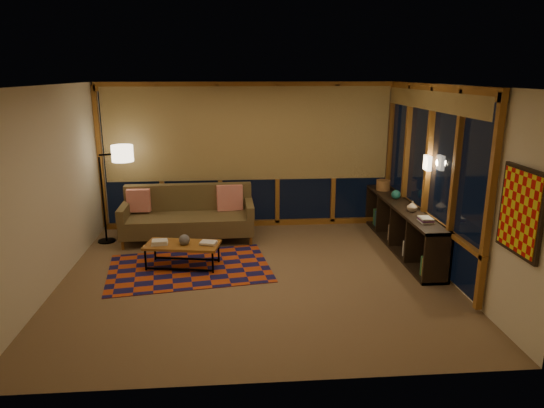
{
  "coord_description": "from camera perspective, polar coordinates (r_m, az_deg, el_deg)",
  "views": [
    {
      "loc": [
        -0.27,
        -6.5,
        2.86
      ],
      "look_at": [
        0.26,
        0.22,
        1.02
      ],
      "focal_mm": 32.0,
      "sensor_mm": 36.0,
      "label": 1
    }
  ],
  "objects": [
    {
      "name": "floor",
      "position": [
        7.11,
        -1.99,
        -8.51
      ],
      "size": [
        5.5,
        5.0,
        0.01
      ],
      "primitive_type": "cube",
      "color": "brown",
      "rests_on": "ground"
    },
    {
      "name": "ceiling",
      "position": [
        6.51,
        -2.22,
        13.81
      ],
      "size": [
        5.5,
        5.0,
        0.01
      ],
      "primitive_type": "cube",
      "color": "silver",
      "rests_on": "walls"
    },
    {
      "name": "walls",
      "position": [
        6.68,
        -2.1,
        2.15
      ],
      "size": [
        5.51,
        5.01,
        2.7
      ],
      "color": "beige",
      "rests_on": "floor"
    },
    {
      "name": "window_wall_back",
      "position": [
        9.06,
        -2.78,
        5.62
      ],
      "size": [
        5.3,
        0.16,
        2.6
      ],
      "primitive_type": null,
      "color": "olive",
      "rests_on": "walls"
    },
    {
      "name": "window_wall_right",
      "position": [
        7.84,
        17.71,
        3.39
      ],
      "size": [
        0.16,
        3.7,
        2.6
      ],
      "primitive_type": null,
      "color": "olive",
      "rests_on": "walls"
    },
    {
      "name": "wall_art",
      "position": [
        5.7,
        27.17,
        -0.81
      ],
      "size": [
        0.06,
        0.74,
        0.94
      ],
      "primitive_type": null,
      "color": "red",
      "rests_on": "walls"
    },
    {
      "name": "wall_sconce",
      "position": [
        7.64,
        17.82,
        4.63
      ],
      "size": [
        0.12,
        0.18,
        0.22
      ],
      "primitive_type": null,
      "color": "#FFE3B7",
      "rests_on": "walls"
    },
    {
      "name": "sofa",
      "position": [
        8.56,
        -9.85,
        -1.27
      ],
      "size": [
        2.27,
        0.96,
        0.92
      ],
      "primitive_type": null,
      "rotation": [
        0.0,
        0.0,
        0.02
      ],
      "color": "brown",
      "rests_on": "floor"
    },
    {
      "name": "pillow_left",
      "position": [
        8.79,
        -15.4,
        0.16
      ],
      "size": [
        0.4,
        0.14,
        0.4
      ],
      "primitive_type": null,
      "rotation": [
        0.0,
        0.0,
        -0.02
      ],
      "color": "red",
      "rests_on": "sofa"
    },
    {
      "name": "pillow_right",
      "position": [
        8.71,
        -5.01,
        0.73
      ],
      "size": [
        0.48,
        0.22,
        0.46
      ],
      "primitive_type": null,
      "rotation": [
        0.0,
        0.0,
        0.15
      ],
      "color": "red",
      "rests_on": "sofa"
    },
    {
      "name": "area_rug",
      "position": [
        7.48,
        -9.67,
        -7.43
      ],
      "size": [
        2.57,
        1.9,
        0.01
      ],
      "primitive_type": "cube",
      "rotation": [
        0.0,
        0.0,
        0.14
      ],
      "color": "#B23F13",
      "rests_on": "floor"
    },
    {
      "name": "coffee_table",
      "position": [
        7.49,
        -10.44,
        -5.96
      ],
      "size": [
        1.18,
        0.69,
        0.37
      ],
      "primitive_type": null,
      "rotation": [
        0.0,
        0.0,
        -0.18
      ],
      "color": "olive",
      "rests_on": "floor"
    },
    {
      "name": "book_stack_a",
      "position": [
        7.48,
        -13.07,
        -4.34
      ],
      "size": [
        0.28,
        0.23,
        0.08
      ],
      "primitive_type": null,
      "rotation": [
        0.0,
        0.0,
        0.08
      ],
      "color": "silver",
      "rests_on": "coffee_table"
    },
    {
      "name": "book_stack_b",
      "position": [
        7.35,
        -7.5,
        -4.55
      ],
      "size": [
        0.25,
        0.22,
        0.04
      ],
      "primitive_type": null,
      "rotation": [
        0.0,
        0.0,
        -0.26
      ],
      "color": "silver",
      "rests_on": "coffee_table"
    },
    {
      "name": "ceramic_pot",
      "position": [
        7.36,
        -10.27,
        -4.13
      ],
      "size": [
        0.22,
        0.22,
        0.16
      ],
      "primitive_type": "sphere",
      "rotation": [
        0.0,
        0.0,
        -0.43
      ],
      "color": "black",
      "rests_on": "coffee_table"
    },
    {
      "name": "floor_lamp",
      "position": [
        8.75,
        -19.31,
        1.0
      ],
      "size": [
        0.66,
        0.56,
        1.68
      ],
      "primitive_type": null,
      "rotation": [
        0.0,
        0.0,
        0.42
      ],
      "color": "black",
      "rests_on": "floor"
    },
    {
      "name": "bookshelf",
      "position": [
        8.37,
        14.96,
        -2.56
      ],
      "size": [
        0.4,
        3.02,
        0.75
      ],
      "primitive_type": null,
      "color": "black",
      "rests_on": "floor"
    },
    {
      "name": "basket",
      "position": [
        9.18,
        12.95,
        2.19
      ],
      "size": [
        0.29,
        0.29,
        0.19
      ],
      "primitive_type": "cylinder",
      "rotation": [
        0.0,
        0.0,
        0.17
      ],
      "color": "#A26A3D",
      "rests_on": "bookshelf"
    },
    {
      "name": "teal_bowl",
      "position": [
        8.58,
        14.38,
        1.08
      ],
      "size": [
        0.18,
        0.18,
        0.16
      ],
      "primitive_type": "sphere",
      "rotation": [
        0.0,
        0.0,
        0.17
      ],
      "color": "#1C645B",
      "rests_on": "bookshelf"
    },
    {
      "name": "vase",
      "position": [
        7.87,
        16.17,
        -0.27
      ],
      "size": [
        0.19,
        0.19,
        0.17
      ],
      "primitive_type": "imported",
      "rotation": [
        0.0,
        0.0,
        0.16
      ],
      "color": "tan",
      "rests_on": "bookshelf"
    },
    {
      "name": "shelf_book_stack",
      "position": [
        7.39,
        17.63,
        -1.77
      ],
      "size": [
        0.24,
        0.29,
        0.07
      ],
      "primitive_type": null,
      "rotation": [
        0.0,
        0.0,
        -0.25
      ],
      "color": "silver",
      "rests_on": "bookshelf"
    }
  ]
}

